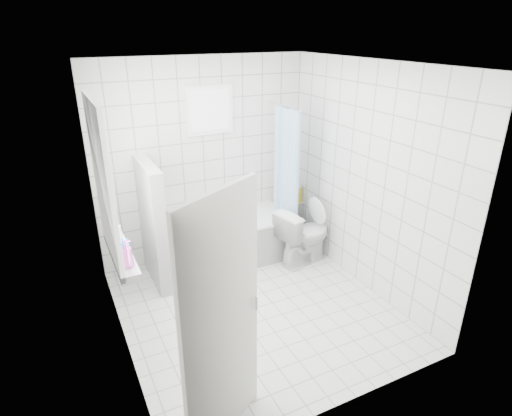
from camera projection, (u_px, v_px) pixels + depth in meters
ground at (256, 308)px, 4.78m from camera, size 3.00×3.00×0.00m
ceiling at (255, 64)px, 3.76m from camera, size 3.00×3.00×0.00m
wall_back at (204, 161)px, 5.50m from camera, size 2.80×0.02×2.60m
wall_front at (349, 272)px, 3.03m from camera, size 2.80×0.02×2.60m
wall_left at (111, 228)px, 3.69m from camera, size 0.02×3.00×2.60m
wall_right at (366, 180)px, 4.84m from camera, size 0.02×3.00×2.60m
window_left at (106, 184)px, 3.84m from camera, size 0.01×0.90×1.40m
window_back at (210, 110)px, 5.25m from camera, size 0.50×0.01×0.50m
window_sill at (121, 255)px, 4.15m from camera, size 0.18×1.02×0.08m
door at (222, 325)px, 2.96m from camera, size 0.72×0.42×2.00m
bathtub at (225, 241)px, 5.64m from camera, size 1.73×0.77×0.58m
partition_wall at (153, 225)px, 5.03m from camera, size 0.15×0.85×1.50m
tiled_ledge at (291, 219)px, 6.33m from camera, size 0.40×0.24×0.55m
toilet at (304, 235)px, 5.58m from camera, size 0.83×0.57×0.77m
curtain_rod at (283, 106)px, 5.27m from camera, size 0.02×0.80×0.02m
shower_curtain at (286, 178)px, 5.52m from camera, size 0.14×0.48×1.78m
tub_faucet at (222, 192)px, 5.73m from camera, size 0.18×0.06×0.06m
sill_bottles at (122, 244)px, 4.00m from camera, size 0.14×0.64×0.27m
ledge_bottles at (294, 194)px, 6.18m from camera, size 0.18×0.18×0.23m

